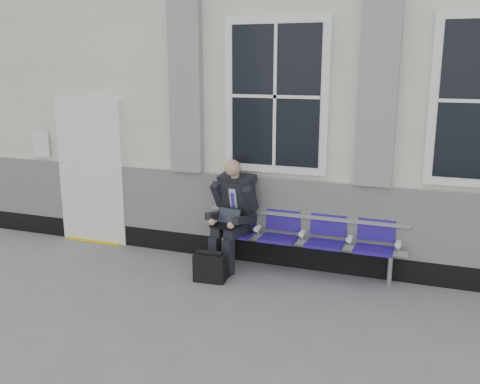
% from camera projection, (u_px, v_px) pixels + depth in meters
% --- Properties ---
extents(ground, '(70.00, 70.00, 0.00)m').
position_uv_depth(ground, '(441.00, 344.00, 5.20)').
color(ground, slate).
rests_on(ground, ground).
extents(station_building, '(14.40, 4.40, 4.49)m').
position_uv_depth(station_building, '(455.00, 93.00, 7.85)').
color(station_building, silver).
rests_on(station_building, ground).
extents(bench, '(2.60, 0.47, 0.91)m').
position_uv_depth(bench, '(304.00, 231.00, 6.86)').
color(bench, '#9EA0A3').
rests_on(bench, ground).
extents(businessman, '(0.63, 0.84, 1.45)m').
position_uv_depth(businessman, '(233.00, 210.00, 7.00)').
color(businessman, black).
rests_on(businessman, ground).
extents(briefcase, '(0.41, 0.20, 0.41)m').
position_uv_depth(briefcase, '(210.00, 267.00, 6.64)').
color(briefcase, black).
rests_on(briefcase, ground).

